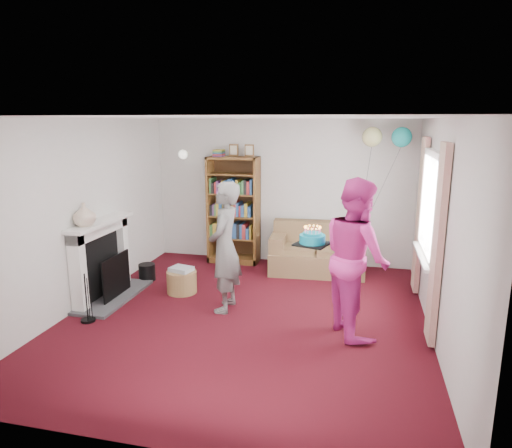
% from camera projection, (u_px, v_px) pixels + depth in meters
% --- Properties ---
extents(ground, '(5.00, 5.00, 0.00)m').
position_uv_depth(ground, '(246.00, 317.00, 5.87)').
color(ground, '#37080E').
rests_on(ground, ground).
extents(wall_back, '(4.50, 0.02, 2.50)m').
position_uv_depth(wall_back, '(281.00, 192.00, 7.97)').
color(wall_back, silver).
rests_on(wall_back, ground).
extents(wall_left, '(0.02, 5.00, 2.50)m').
position_uv_depth(wall_left, '(82.00, 214.00, 6.09)').
color(wall_left, silver).
rests_on(wall_left, ground).
extents(wall_right, '(0.02, 5.00, 2.50)m').
position_uv_depth(wall_right, '(441.00, 232.00, 5.08)').
color(wall_right, silver).
rests_on(wall_right, ground).
extents(ceiling, '(4.50, 5.00, 0.01)m').
position_uv_depth(ceiling, '(245.00, 117.00, 5.31)').
color(ceiling, white).
rests_on(ceiling, wall_back).
extents(fireplace, '(0.55, 1.80, 1.12)m').
position_uv_depth(fireplace, '(105.00, 263.00, 6.40)').
color(fireplace, '#3F3F42').
rests_on(fireplace, ground).
extents(window_bay, '(0.14, 2.02, 2.20)m').
position_uv_depth(window_bay, '(428.00, 224.00, 5.68)').
color(window_bay, white).
rests_on(window_bay, ground).
extents(wall_sconce, '(0.16, 0.23, 0.16)m').
position_uv_depth(wall_sconce, '(183.00, 154.00, 8.08)').
color(wall_sconce, gold).
rests_on(wall_sconce, ground).
extents(bookcase, '(0.88, 0.42, 2.07)m').
position_uv_depth(bookcase, '(234.00, 211.00, 8.03)').
color(bookcase, '#472B14').
rests_on(bookcase, ground).
extents(sofa, '(1.53, 0.81, 0.81)m').
position_uv_depth(sofa, '(317.00, 253.00, 7.60)').
color(sofa, brown).
rests_on(sofa, ground).
extents(wicker_basket, '(0.44, 0.44, 0.39)m').
position_uv_depth(wicker_basket, '(182.00, 281.00, 6.67)').
color(wicker_basket, olive).
rests_on(wicker_basket, ground).
extents(person_striped, '(0.42, 0.63, 1.71)m').
position_uv_depth(person_striped, '(225.00, 247.00, 5.93)').
color(person_striped, black).
rests_on(person_striped, ground).
extents(person_magenta, '(1.02, 1.11, 1.85)m').
position_uv_depth(person_magenta, '(356.00, 257.00, 5.27)').
color(person_magenta, '#CA2885').
rests_on(person_magenta, ground).
extents(birthday_cake, '(0.37, 0.37, 0.22)m').
position_uv_depth(birthday_cake, '(312.00, 239.00, 5.45)').
color(birthday_cake, black).
rests_on(birthday_cake, ground).
extents(balloons, '(0.75, 0.51, 1.74)m').
position_uv_depth(balloons, '(387.00, 137.00, 7.03)').
color(balloons, '#3F3F3F').
rests_on(balloons, ground).
extents(mantel_vase, '(0.37, 0.37, 0.31)m').
position_uv_depth(mantel_vase, '(84.00, 214.00, 5.91)').
color(mantel_vase, beige).
rests_on(mantel_vase, fireplace).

